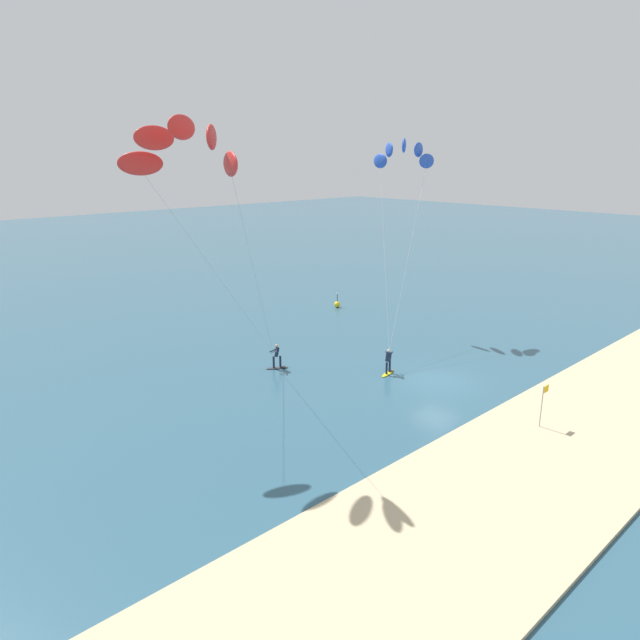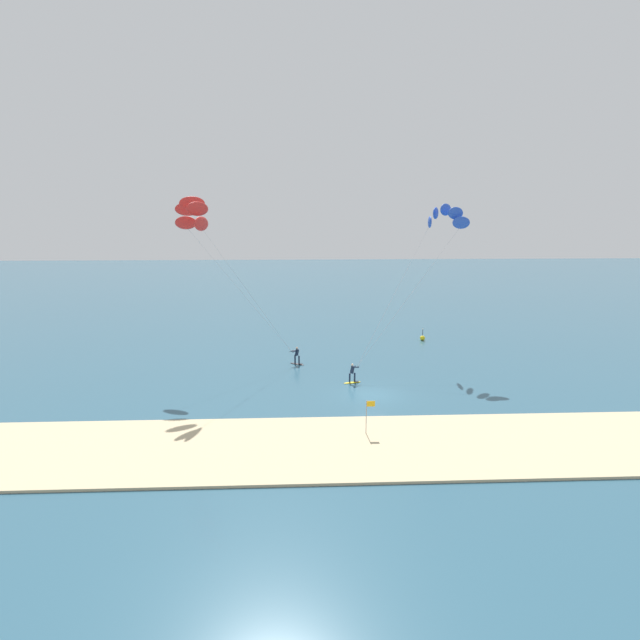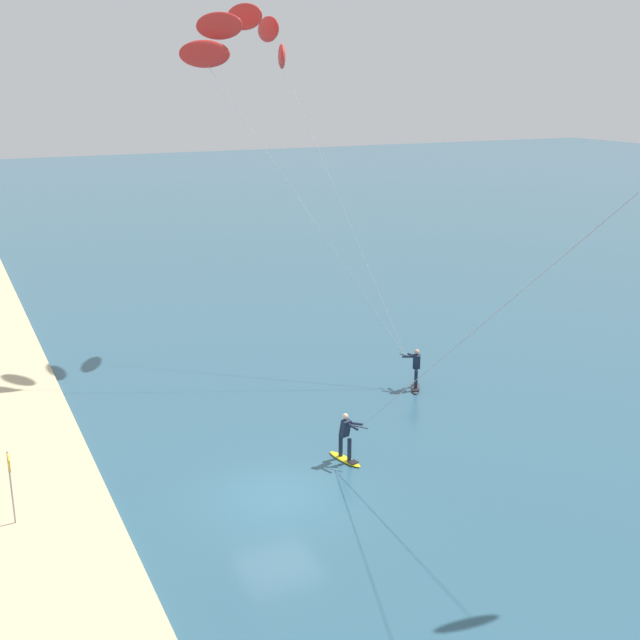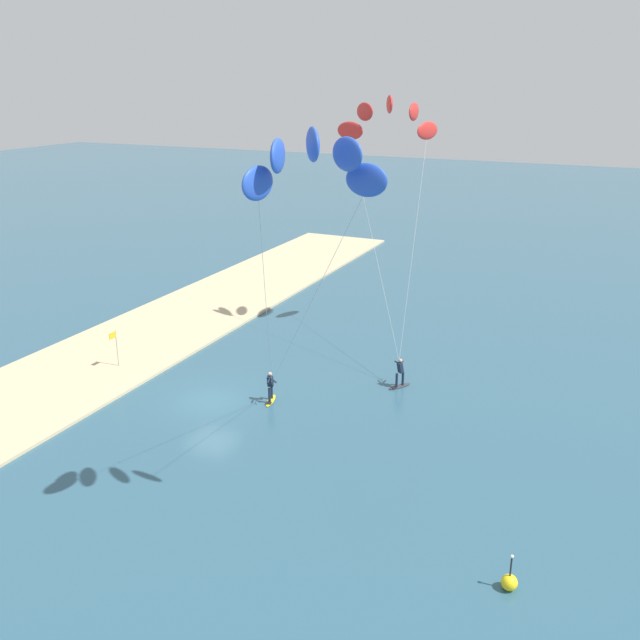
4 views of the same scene
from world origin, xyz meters
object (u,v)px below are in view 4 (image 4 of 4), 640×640
kitesurfer_mid_water (390,126)px  marker_buoy (509,582)px  beach_flag (115,342)px  kitesurfer_nearshore (310,181)px

kitesurfer_mid_water → marker_buoy: size_ratio=11.07×
kitesurfer_mid_water → marker_buoy: kitesurfer_mid_water is taller
beach_flag → kitesurfer_nearshore: bearing=62.4°
kitesurfer_nearshore → kitesurfer_mid_water: size_ratio=0.97×
kitesurfer_nearshore → beach_flag: size_ratio=6.74×
kitesurfer_nearshore → marker_buoy: size_ratio=10.74×
kitesurfer_mid_water → beach_flag: (12.51, -12.09, -11.75)m
kitesurfer_nearshore → beach_flag: 22.20m
kitesurfer_mid_water → beach_flag: kitesurfer_mid_water is taller
kitesurfer_nearshore → kitesurfer_mid_water: (-21.36, -4.80, 0.38)m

